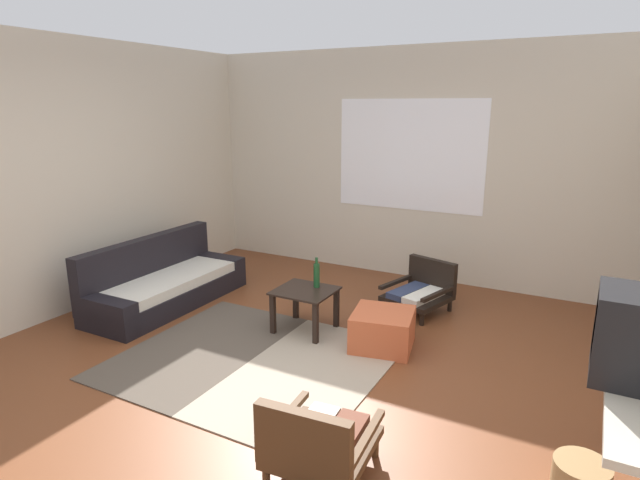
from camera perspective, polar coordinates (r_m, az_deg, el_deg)
The scene contains 10 objects.
ground_plane at distance 4.09m, azimuth -5.53°, elevation -15.59°, with size 7.80×7.80×0.00m, color brown.
far_wall_with_window at distance 6.34m, azimuth 9.86°, elevation 8.04°, with size 5.60×0.13×2.70m.
side_wall_left at distance 5.71m, azimuth -27.00°, elevation 5.96°, with size 0.12×6.60×2.70m, color beige.
area_rug at distance 4.46m, azimuth -7.41°, elevation -12.85°, with size 2.10×1.85×0.01m.
couch at distance 5.76m, azimuth -16.67°, elevation -4.62°, with size 0.70×1.79×0.69m.
coffee_table at distance 4.84m, azimuth -1.65°, elevation -6.44°, with size 0.53×0.49×0.40m.
armchair_by_window at distance 5.45m, azimuth 11.01°, elevation -5.30°, with size 0.69×0.72×0.50m.
armchair_striped_foreground at distance 3.09m, azimuth -0.24°, elevation -21.21°, with size 0.59×0.64×0.54m.
ottoman_orange at distance 4.61m, azimuth 6.85°, elevation -9.70°, with size 0.51×0.51×0.32m, color #BC5633.
glass_bottle at distance 4.84m, azimuth -0.37°, elevation -3.81°, with size 0.06×0.06×0.28m.
Camera 1 is at (2.00, -2.91, 2.05)m, focal length 29.32 mm.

